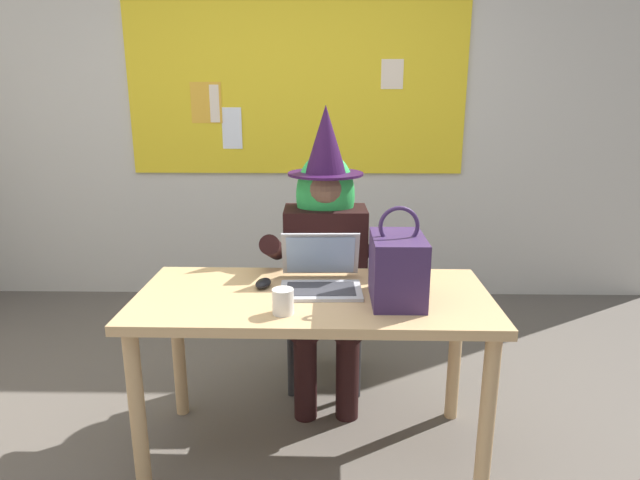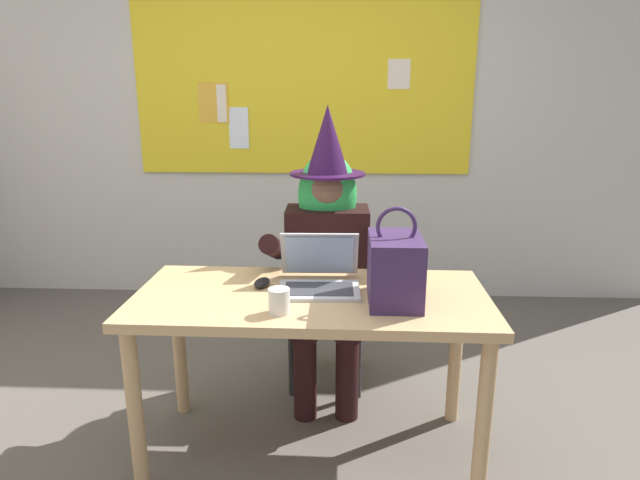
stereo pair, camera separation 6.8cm
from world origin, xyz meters
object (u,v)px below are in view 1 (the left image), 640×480
(laptop, at_px, (321,276))
(chair_at_desk, at_px, (326,289))
(person_costumed, at_px, (326,243))
(desk_main, at_px, (313,316))
(computer_mouse, at_px, (263,283))
(handbag, at_px, (397,268))
(coffee_mug, at_px, (283,301))

(laptop, bearing_deg, chair_at_desk, 86.81)
(person_costumed, height_order, laptop, person_costumed)
(chair_at_desk, xyz_separation_m, laptop, (-0.02, -0.61, 0.29))
(desk_main, xyz_separation_m, person_costumed, (0.05, 0.57, 0.15))
(person_costumed, bearing_deg, computer_mouse, -28.77)
(handbag, relative_size, coffee_mug, 3.98)
(person_costumed, xyz_separation_m, computer_mouse, (-0.26, -0.50, -0.04))
(chair_at_desk, xyz_separation_m, computer_mouse, (-0.26, -0.62, 0.26))
(desk_main, distance_m, laptop, 0.17)
(desk_main, bearing_deg, chair_at_desk, 86.22)
(laptop, bearing_deg, computer_mouse, 179.61)
(handbag, bearing_deg, person_costumed, 114.02)
(person_costumed, bearing_deg, chair_at_desk, 178.43)
(chair_at_desk, relative_size, laptop, 2.59)
(handbag, bearing_deg, coffee_mug, -161.91)
(chair_at_desk, distance_m, person_costumed, 0.32)
(chair_at_desk, xyz_separation_m, coffee_mug, (-0.15, -0.90, 0.29))
(computer_mouse, relative_size, coffee_mug, 1.09)
(desk_main, height_order, handbag, handbag)
(desk_main, distance_m, coffee_mug, 0.27)
(person_costumed, height_order, handbag, person_costumed)
(handbag, bearing_deg, laptop, 154.63)
(chair_at_desk, height_order, handbag, handbag)
(chair_at_desk, bearing_deg, desk_main, -2.48)
(computer_mouse, bearing_deg, handbag, -2.27)
(desk_main, bearing_deg, coffee_mug, -117.62)
(chair_at_desk, relative_size, handbag, 2.34)
(computer_mouse, bearing_deg, coffee_mug, -57.04)
(laptop, relative_size, coffee_mug, 3.59)
(desk_main, height_order, laptop, laptop)
(person_costumed, xyz_separation_m, handbag, (0.28, -0.63, 0.08))
(laptop, height_order, coffee_mug, laptop)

